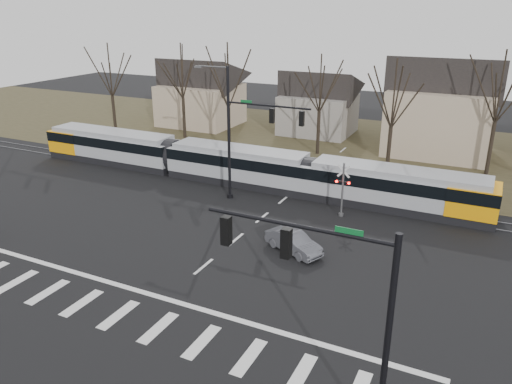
% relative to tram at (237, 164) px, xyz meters
% --- Properties ---
extents(ground, '(140.00, 140.00, 0.00)m').
position_rel_tram_xyz_m(ground, '(5.19, -16.00, -1.69)').
color(ground, black).
extents(grass_verge, '(140.00, 28.00, 0.01)m').
position_rel_tram_xyz_m(grass_verge, '(5.19, 16.00, -1.68)').
color(grass_verge, '#38331E').
rests_on(grass_verge, ground).
extents(crosswalk, '(27.00, 2.60, 0.01)m').
position_rel_tram_xyz_m(crosswalk, '(5.19, -20.00, -1.68)').
color(crosswalk, silver).
rests_on(crosswalk, ground).
extents(stop_line, '(28.00, 0.35, 0.01)m').
position_rel_tram_xyz_m(stop_line, '(5.19, -17.80, -1.68)').
color(stop_line, silver).
rests_on(stop_line, ground).
extents(lane_dashes, '(0.18, 30.00, 0.01)m').
position_rel_tram_xyz_m(lane_dashes, '(5.19, -0.00, -1.68)').
color(lane_dashes, silver).
rests_on(lane_dashes, ground).
extents(rail_pair, '(90.00, 1.52, 0.06)m').
position_rel_tram_xyz_m(rail_pair, '(5.19, -0.20, -1.66)').
color(rail_pair, '#59595E').
rests_on(rail_pair, ground).
extents(tram, '(40.91, 3.04, 3.10)m').
position_rel_tram_xyz_m(tram, '(0.00, 0.00, 0.00)').
color(tram, gray).
rests_on(tram, ground).
extents(sedan, '(4.30, 4.95, 1.30)m').
position_rel_tram_xyz_m(sedan, '(9.19, -9.93, -1.04)').
color(sedan, '#515258').
rests_on(sedan, ground).
extents(signal_pole_near_right, '(6.72, 0.44, 8.00)m').
position_rel_tram_xyz_m(signal_pole_near_right, '(15.30, -22.00, 3.48)').
color(signal_pole_near_right, black).
rests_on(signal_pole_near_right, ground).
extents(signal_pole_far, '(9.28, 0.44, 10.20)m').
position_rel_tram_xyz_m(signal_pole_far, '(2.78, -3.50, 4.01)').
color(signal_pole_far, black).
rests_on(signal_pole_far, ground).
extents(rail_crossing_signal, '(1.08, 0.36, 4.00)m').
position_rel_tram_xyz_m(rail_crossing_signal, '(10.19, -3.21, 0.20)').
color(rail_crossing_signal, '#59595B').
rests_on(rail_crossing_signal, ground).
extents(tree_row, '(59.20, 7.20, 10.00)m').
position_rel_tram_xyz_m(tree_row, '(7.19, 10.00, 3.31)').
color(tree_row, black).
rests_on(tree_row, ground).
extents(house_a, '(9.72, 8.64, 8.60)m').
position_rel_tram_xyz_m(house_a, '(-14.81, 18.00, 2.77)').
color(house_a, tan).
rests_on(house_a, ground).
extents(house_b, '(8.64, 7.56, 7.65)m').
position_rel_tram_xyz_m(house_b, '(0.19, 20.00, 2.28)').
color(house_b, gray).
rests_on(house_b, ground).
extents(house_c, '(10.80, 8.64, 10.10)m').
position_rel_tram_xyz_m(house_c, '(14.19, 17.00, 3.54)').
color(house_c, tan).
rests_on(house_c, ground).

